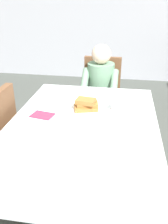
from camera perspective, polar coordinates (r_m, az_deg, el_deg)
ground_plane at (r=2.28m, az=-0.10°, el=-18.74°), size 14.00×14.00×0.00m
dining_table_main at (r=1.88m, az=-0.11°, el=-4.54°), size 1.12×1.52×0.74m
chair_diner at (r=2.98m, az=4.04°, el=4.77°), size 0.44×0.45×0.93m
diner_person at (r=2.79m, az=3.81°, el=6.28°), size 0.40×0.43×1.12m
plate_breakfast at (r=1.99m, az=0.44°, el=0.50°), size 0.28×0.28×0.02m
breakfast_stack at (r=1.97m, az=0.50°, el=1.78°), size 0.21×0.18×0.09m
cup_coffee at (r=2.01m, az=7.60°, el=1.56°), size 0.11×0.08×0.08m
syrup_pitcher at (r=2.13m, az=-5.14°, el=2.99°), size 0.08×0.08×0.07m
fork_left_of_plate at (r=2.01m, az=-4.99°, el=0.49°), size 0.02×0.18×0.00m
knife_right_of_plate at (r=1.96m, az=5.84°, el=-0.29°), size 0.03×0.20×0.00m
spoon_near_edge at (r=1.73m, az=-0.04°, el=-3.91°), size 0.15×0.04×0.00m
napkin_folded at (r=1.94m, az=-9.69°, el=-0.75°), size 0.19×0.15×0.01m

